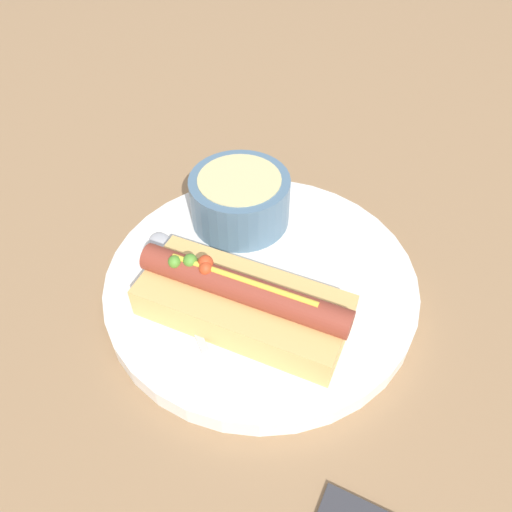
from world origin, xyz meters
TOP-DOWN VIEW (x-y plane):
  - ground_plane at (0.00, 0.00)m, footprint 4.00×4.00m
  - dinner_plate at (0.00, 0.00)m, footprint 0.28×0.28m
  - hot_dog at (-0.01, -0.04)m, footprint 0.19×0.13m
  - soup_bowl at (-0.02, 0.08)m, footprint 0.10×0.10m
  - spoon at (-0.09, 0.02)m, footprint 0.07×0.14m

SIDE VIEW (x-z plane):
  - ground_plane at x=0.00m, z-range 0.00..0.00m
  - dinner_plate at x=0.00m, z-range 0.00..0.02m
  - spoon at x=-0.09m, z-range 0.02..0.03m
  - hot_dog at x=-0.01m, z-range 0.01..0.07m
  - soup_bowl at x=-0.02m, z-range 0.02..0.07m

